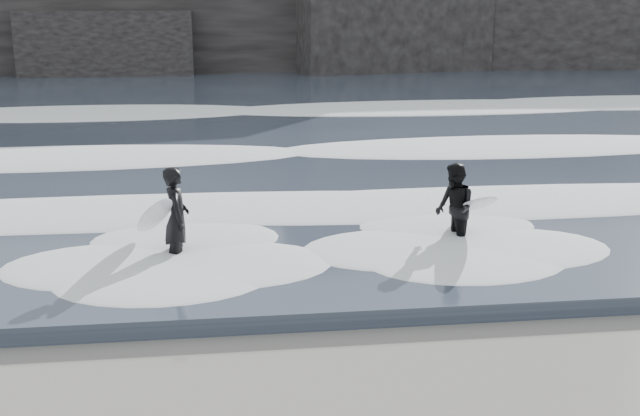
{
  "coord_description": "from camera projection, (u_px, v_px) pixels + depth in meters",
  "views": [
    {
      "loc": [
        -1.76,
        -7.78,
        4.74
      ],
      "look_at": [
        0.07,
        6.32,
        1.0
      ],
      "focal_mm": 45.0,
      "sensor_mm": 36.0,
      "label": 1
    }
  ],
  "objects": [
    {
      "name": "surfer_left",
      "position": [
        174.0,
        218.0,
        14.27
      ],
      "size": [
        1.17,
        1.7,
        1.87
      ],
      "color": "black",
      "rests_on": "ground"
    },
    {
      "name": "surfer_right",
      "position": [
        457.0,
        208.0,
        15.2
      ],
      "size": [
        1.13,
        2.05,
        1.73
      ],
      "color": "black",
      "rests_on": "ground"
    },
    {
      "name": "sea",
      "position": [
        255.0,
        101.0,
        36.67
      ],
      "size": [
        90.0,
        52.0,
        0.3
      ],
      "primitive_type": "cube",
      "color": "#343E4E",
      "rests_on": "ground"
    },
    {
      "name": "foam_near",
      "position": [
        301.0,
        204.0,
        17.42
      ],
      "size": [
        60.0,
        3.2,
        0.2
      ],
      "primitive_type": "ellipsoid",
      "color": "white",
      "rests_on": "sea"
    },
    {
      "name": "foam_mid",
      "position": [
        276.0,
        146.0,
        24.13
      ],
      "size": [
        60.0,
        4.0,
        0.24
      ],
      "primitive_type": "ellipsoid",
      "color": "white",
      "rests_on": "sea"
    },
    {
      "name": "foam_far",
      "position": [
        260.0,
        106.0,
        32.75
      ],
      "size": [
        60.0,
        4.8,
        0.3
      ],
      "primitive_type": "ellipsoid",
      "color": "white",
      "rests_on": "sea"
    }
  ]
}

